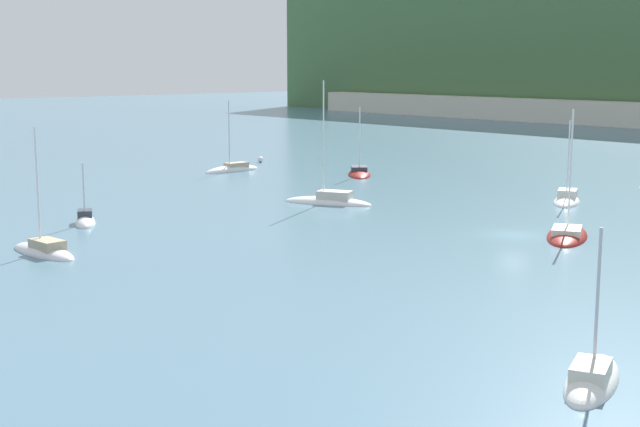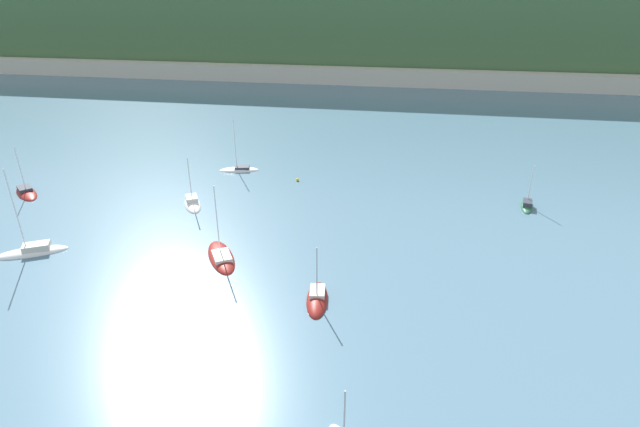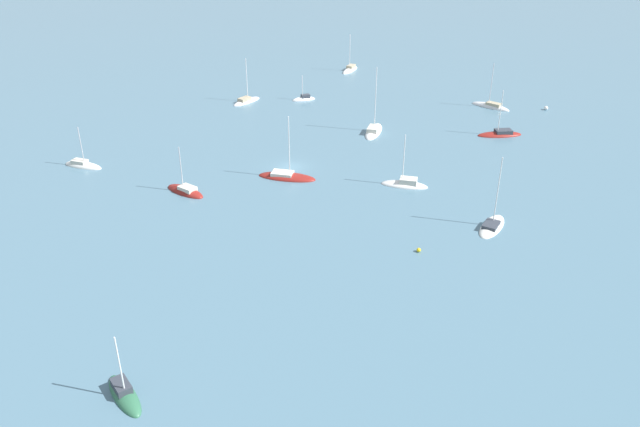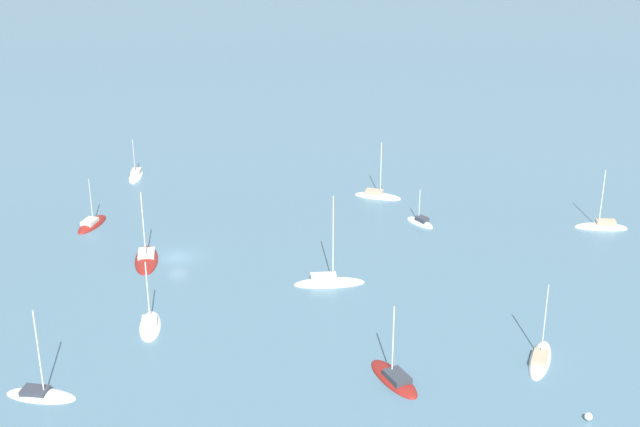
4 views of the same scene
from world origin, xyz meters
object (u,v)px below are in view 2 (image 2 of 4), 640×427
sailboat_3 (221,257)px  sailboat_5 (32,252)px  sailboat_6 (193,204)px  sailboat_0 (317,299)px  mooring_buoy_0 (297,180)px  sailboat_2 (527,206)px  sailboat_7 (239,170)px  sailboat_1 (26,193)px

sailboat_3 → sailboat_5: size_ratio=0.85×
sailboat_6 → sailboat_5: bearing=-69.1°
sailboat_0 → mooring_buoy_0: size_ratio=14.72×
sailboat_3 → sailboat_2: bearing=-91.7°
sailboat_5 → sailboat_6: (14.62, 17.81, -0.01)m
sailboat_2 → mooring_buoy_0: sailboat_2 is taller
sailboat_0 → sailboat_6: (-23.78, 21.88, 0.06)m
sailboat_3 → sailboat_5: sailboat_5 is taller
sailboat_6 → sailboat_7: bearing=141.2°
sailboat_5 → sailboat_6: bearing=-157.2°
sailboat_2 → sailboat_6: bearing=109.6°
sailboat_5 → sailboat_7: size_ratio=1.21×
sailboat_2 → sailboat_1: bearing=106.7°
sailboat_2 → sailboat_5: bearing=122.0°
sailboat_2 → sailboat_5: size_ratio=0.59×
sailboat_2 → sailboat_0: bearing=147.6°
mooring_buoy_0 → sailboat_5: bearing=-133.5°
sailboat_2 → mooring_buoy_0: 37.87m
sailboat_0 → sailboat_6: 32.31m
sailboat_3 → sailboat_6: bearing=3.6°
sailboat_0 → sailboat_1: size_ratio=0.88×
sailboat_1 → sailboat_2: sailboat_1 is taller
sailboat_2 → sailboat_7: (-49.30, 7.81, -0.04)m
sailboat_7 → mooring_buoy_0: size_ratio=19.50×
sailboat_2 → sailboat_5: 71.33m
sailboat_5 → sailboat_3: bearing=158.9°
sailboat_3 → sailboat_6: size_ratio=1.22×
sailboat_1 → sailboat_2: size_ratio=1.21×
sailboat_5 → sailboat_0: bearing=146.1°
sailboat_3 → mooring_buoy_0: sailboat_3 is taller
sailboat_0 → sailboat_5: 38.62m
sailboat_3 → sailboat_7: 31.69m
sailboat_0 → sailboat_7: sailboat_7 is taller
sailboat_5 → sailboat_6: size_ratio=1.44×
sailboat_2 → sailboat_7: 49.91m
sailboat_0 → sailboat_3: sailboat_3 is taller
sailboat_7 → sailboat_5: bearing=50.1°
sailboat_1 → mooring_buoy_0: sailboat_1 is taller
sailboat_2 → mooring_buoy_0: size_ratio=13.89×
sailboat_5 → mooring_buoy_0: size_ratio=23.55×
sailboat_6 → mooring_buoy_0: size_ratio=16.38×
sailboat_1 → sailboat_2: (80.77, 8.46, 0.03)m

